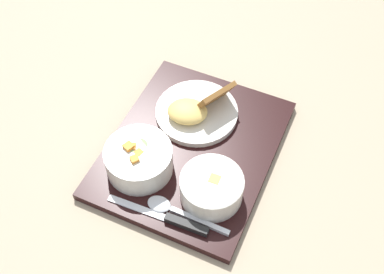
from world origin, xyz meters
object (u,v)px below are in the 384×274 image
(bowl_soup, at_px, (212,187))
(plate_main, at_px, (196,110))
(knife, at_px, (175,221))
(bowl_salad, at_px, (139,158))
(spoon, at_px, (176,211))

(bowl_soup, xyz_separation_m, plate_main, (0.17, 0.10, -0.01))
(knife, bearing_deg, plate_main, -76.92)
(bowl_salad, height_order, spoon, bowl_salad)
(plate_main, bearing_deg, knife, -164.64)
(knife, bearing_deg, bowl_soup, -117.63)
(spoon, bearing_deg, knife, 109.35)
(bowl_soup, height_order, spoon, bowl_soup)
(bowl_salad, xyz_separation_m, plate_main, (0.17, -0.05, -0.02))
(plate_main, bearing_deg, bowl_soup, -147.80)
(plate_main, xyz_separation_m, knife, (-0.24, -0.07, -0.01))
(bowl_soup, relative_size, knife, 0.59)
(knife, xyz_separation_m, spoon, (0.02, 0.01, -0.00))
(bowl_salad, distance_m, bowl_soup, 0.15)
(bowl_salad, bearing_deg, spoon, -119.17)
(plate_main, relative_size, knife, 0.87)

